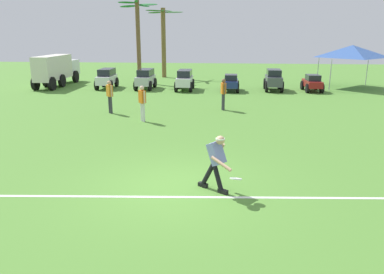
{
  "coord_description": "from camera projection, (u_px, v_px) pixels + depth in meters",
  "views": [
    {
      "loc": [
        1.21,
        -8.6,
        3.72
      ],
      "look_at": [
        0.28,
        1.49,
        0.9
      ],
      "focal_mm": 35.0,
      "sensor_mm": 36.0,
      "label": 1
    }
  ],
  "objects": [
    {
      "name": "palm_tree_far_left",
      "position": [
        138.0,
        34.0,
        28.14
      ],
      "size": [
        3.26,
        3.51,
        6.18
      ],
      "color": "brown",
      "rests_on": "ground_plane"
    },
    {
      "name": "teammate_midfield",
      "position": [
        223.0,
        91.0,
        18.5
      ],
      "size": [
        0.28,
        0.49,
        1.56
      ],
      "color": "#33333D",
      "rests_on": "ground_plane"
    },
    {
      "name": "parked_car_slot_a",
      "position": [
        107.0,
        78.0,
        25.97
      ],
      "size": [
        1.25,
        2.44,
        1.34
      ],
      "color": "silver",
      "rests_on": "ground_plane"
    },
    {
      "name": "teammate_deep",
      "position": [
        142.0,
        100.0,
        16.07
      ],
      "size": [
        0.37,
        0.43,
        1.56
      ],
      "color": "silver",
      "rests_on": "ground_plane"
    },
    {
      "name": "field_line_paint",
      "position": [
        172.0,
        197.0,
        8.79
      ],
      "size": [
        27.61,
        2.22,
        0.01
      ],
      "primitive_type": "cube",
      "rotation": [
        0.0,
        0.0,
        0.08
      ],
      "color": "white",
      "rests_on": "ground_plane"
    },
    {
      "name": "ground_plane",
      "position": [
        175.0,
        187.0,
        9.36
      ],
      "size": [
        80.0,
        80.0,
        0.0
      ],
      "primitive_type": "plane",
      "color": "#508633"
    },
    {
      "name": "parked_car_slot_f",
      "position": [
        312.0,
        83.0,
        24.61
      ],
      "size": [
        1.14,
        2.22,
        1.1
      ],
      "color": "maroon",
      "rests_on": "ground_plane"
    },
    {
      "name": "teammate_near_sideline",
      "position": [
        110.0,
        94.0,
        17.74
      ],
      "size": [
        0.38,
        0.42,
        1.56
      ],
      "color": "#33333D",
      "rests_on": "ground_plane"
    },
    {
      "name": "frisbee_in_flight",
      "position": [
        236.0,
        179.0,
        8.39
      ],
      "size": [
        0.33,
        0.33,
        0.09
      ],
      "color": "white"
    },
    {
      "name": "box_truck",
      "position": [
        57.0,
        69.0,
        27.01
      ],
      "size": [
        1.49,
        5.92,
        2.2
      ],
      "color": "silver",
      "rests_on": "ground_plane"
    },
    {
      "name": "parked_car_slot_d",
      "position": [
        231.0,
        82.0,
        24.74
      ],
      "size": [
        1.12,
        2.21,
        1.1
      ],
      "color": "navy",
      "rests_on": "ground_plane"
    },
    {
      "name": "parked_car_slot_c",
      "position": [
        185.0,
        79.0,
        25.12
      ],
      "size": [
        1.16,
        2.41,
        1.34
      ],
      "color": "silver",
      "rests_on": "ground_plane"
    },
    {
      "name": "parked_car_slot_e",
      "position": [
        274.0,
        79.0,
        24.92
      ],
      "size": [
        1.22,
        2.37,
        1.4
      ],
      "color": "#474C51",
      "rests_on": "ground_plane"
    },
    {
      "name": "palm_tree_left_of_centre",
      "position": [
        163.0,
        38.0,
        31.79
      ],
      "size": [
        3.33,
        3.01,
        5.75
      ],
      "color": "brown",
      "rests_on": "ground_plane"
    },
    {
      "name": "event_tent",
      "position": [
        352.0,
        51.0,
        25.71
      ],
      "size": [
        3.73,
        3.73,
        2.93
      ],
      "color": "#B2B5BA",
      "rests_on": "ground_plane"
    },
    {
      "name": "parked_car_slot_b",
      "position": [
        145.0,
        78.0,
        25.65
      ],
      "size": [
        1.16,
        2.41,
        1.34
      ],
      "color": "#B7BABF",
      "rests_on": "ground_plane"
    },
    {
      "name": "frisbee_thrower",
      "position": [
        216.0,
        160.0,
        8.92
      ],
      "size": [
        0.84,
        0.86,
        1.42
      ],
      "color": "black",
      "rests_on": "ground_plane"
    }
  ]
}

